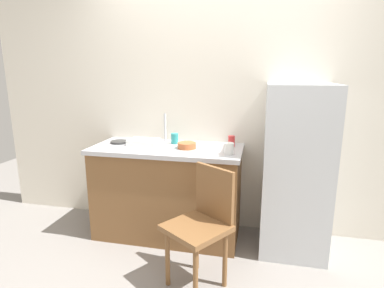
# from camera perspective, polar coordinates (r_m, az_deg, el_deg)

# --- Properties ---
(ground_plane) EXTENTS (8.00, 8.00, 0.00)m
(ground_plane) POSITION_cam_1_polar(r_m,az_deg,el_deg) (2.61, 1.25, -23.75)
(ground_plane) COLOR gray
(back_wall) EXTENTS (4.80, 0.10, 2.55)m
(back_wall) POSITION_cam_1_polar(r_m,az_deg,el_deg) (3.09, 5.09, 7.64)
(back_wall) COLOR silver
(back_wall) RESTS_ON ground_plane
(cabinet_base) EXTENTS (1.36, 0.60, 0.84)m
(cabinet_base) POSITION_cam_1_polar(r_m,az_deg,el_deg) (3.05, -4.43, -8.96)
(cabinet_base) COLOR brown
(cabinet_base) RESTS_ON ground_plane
(countertop) EXTENTS (1.40, 0.64, 0.04)m
(countertop) POSITION_cam_1_polar(r_m,az_deg,el_deg) (2.92, -4.58, -0.88)
(countertop) COLOR #B7B7BC
(countertop) RESTS_ON cabinet_base
(faucet) EXTENTS (0.02, 0.02, 0.28)m
(faucet) POSITION_cam_1_polar(r_m,az_deg,el_deg) (3.14, -4.93, 3.11)
(faucet) COLOR #B7B7BC
(faucet) RESTS_ON countertop
(refrigerator) EXTENTS (0.55, 0.59, 1.47)m
(refrigerator) POSITION_cam_1_polar(r_m,az_deg,el_deg) (2.85, 18.45, -4.54)
(refrigerator) COLOR silver
(refrigerator) RESTS_ON ground_plane
(chair) EXTENTS (0.56, 0.56, 0.89)m
(chair) POSITION_cam_1_polar(r_m,az_deg,el_deg) (2.34, 1.91, -14.02)
(chair) COLOR brown
(chair) RESTS_ON ground_plane
(dish_tray) EXTENTS (0.28, 0.20, 0.05)m
(dish_tray) POSITION_cam_1_polar(r_m,az_deg,el_deg) (3.02, -8.85, 0.39)
(dish_tray) COLOR white
(dish_tray) RESTS_ON countertop
(terracotta_bowl) EXTENTS (0.17, 0.17, 0.05)m
(terracotta_bowl) POSITION_cam_1_polar(r_m,az_deg,el_deg) (2.83, -0.97, -0.28)
(terracotta_bowl) COLOR #B25B33
(terracotta_bowl) RESTS_ON countertop
(hotplate) EXTENTS (0.17, 0.17, 0.02)m
(hotplate) POSITION_cam_1_polar(r_m,az_deg,el_deg) (3.13, -13.18, 0.37)
(hotplate) COLOR #2D2D2D
(hotplate) RESTS_ON countertop
(cup_white) EXTENTS (0.08, 0.08, 0.10)m
(cup_white) POSITION_cam_1_polar(r_m,az_deg,el_deg) (2.65, 6.82, -0.84)
(cup_white) COLOR white
(cup_white) RESTS_ON countertop
(cup_teal) EXTENTS (0.07, 0.07, 0.10)m
(cup_teal) POSITION_cam_1_polar(r_m,az_deg,el_deg) (3.02, -3.20, 1.01)
(cup_teal) COLOR teal
(cup_teal) RESTS_ON countertop
(cup_red) EXTENTS (0.06, 0.06, 0.10)m
(cup_red) POSITION_cam_1_polar(r_m,az_deg,el_deg) (2.93, 7.25, 0.53)
(cup_red) COLOR red
(cup_red) RESTS_ON countertop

